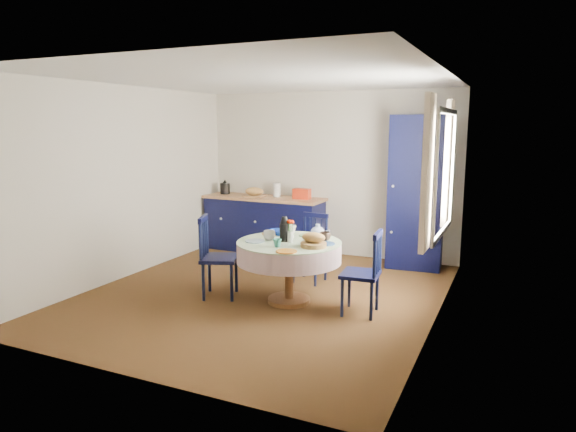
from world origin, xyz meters
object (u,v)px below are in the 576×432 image
mug_d (292,229)px  chair_right (364,272)px  chair_left (216,256)px  mug_b (277,243)px  cobalt_bowl (277,232)px  kitchen_counter (264,223)px  pantry_cabinet (417,192)px  dining_table (290,252)px  chair_far (311,247)px  mug_a (269,235)px  mug_c (325,236)px

mug_d → chair_right: bearing=-22.4°
chair_left → chair_right: size_ratio=1.06×
mug_b → cobalt_bowl: mug_b is taller
kitchen_counter → pantry_cabinet: pantry_cabinet is taller
pantry_cabinet → mug_b: pantry_cabinet is taller
chair_right → mug_d: size_ratio=8.63×
kitchen_counter → dining_table: kitchen_counter is taller
pantry_cabinet → chair_far: bearing=-135.8°
cobalt_bowl → kitchen_counter: bearing=121.5°
kitchen_counter → chair_right: kitchen_counter is taller
chair_far → mug_a: chair_far is taller
chair_left → mug_d: chair_left is taller
dining_table → mug_a: size_ratio=8.70×
kitchen_counter → mug_b: size_ratio=21.04×
mug_b → mug_c: (0.36, 0.49, 0.01)m
pantry_cabinet → dining_table: size_ratio=1.82×
pantry_cabinet → dining_table: 2.38m
mug_c → kitchen_counter: bearing=132.7°
kitchen_counter → chair_left: size_ratio=2.05×
mug_d → mug_a: bearing=-101.8°
dining_table → mug_c: 0.43m
chair_far → mug_d: chair_far is taller
chair_far → mug_c: size_ratio=6.79×
pantry_cabinet → chair_right: bearing=-98.1°
chair_far → cobalt_bowl: 0.69m
mug_d → chair_far: bearing=81.7°
chair_left → mug_d: size_ratio=9.14×
dining_table → mug_a: bearing=-176.2°
pantry_cabinet → mug_c: 2.05m
chair_right → mug_c: 0.63m
kitchen_counter → chair_left: bearing=-75.8°
chair_far → chair_left: bearing=-122.2°
mug_b → mug_d: (-0.14, 0.70, 0.01)m
mug_c → cobalt_bowl: 0.64m
mug_a → chair_far: bearing=80.0°
mug_c → mug_d: 0.55m
mug_c → mug_d: mug_c is taller
chair_right → mug_b: chair_right is taller
kitchen_counter → mug_a: 2.40m
chair_right → cobalt_bowl: (-1.15, 0.28, 0.28)m
mug_c → pantry_cabinet: bearing=71.3°
mug_d → cobalt_bowl: bearing=-132.6°
kitchen_counter → chair_far: bearing=-41.8°
mug_d → cobalt_bowl: 0.19m
kitchen_counter → mug_b: (1.37, -2.36, 0.30)m
mug_a → pantry_cabinet: bearing=59.7°
chair_left → mug_b: bearing=-119.9°
chair_left → mug_c: chair_left is taller
chair_left → mug_d: 0.95m
kitchen_counter → dining_table: bearing=-55.0°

